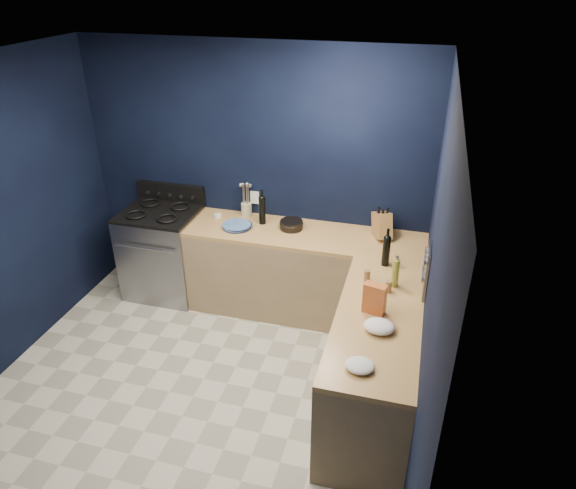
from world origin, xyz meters
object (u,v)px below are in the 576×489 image
(gas_range, at_px, (164,254))
(plate_stack, at_px, (237,226))
(knife_block, at_px, (382,225))
(utensil_crock, at_px, (246,209))
(crouton_bag, at_px, (375,299))

(gas_range, relative_size, plate_stack, 3.27)
(plate_stack, xyz_separation_m, knife_block, (1.39, 0.17, 0.10))
(knife_block, bearing_deg, plate_stack, 162.19)
(gas_range, xyz_separation_m, knife_block, (2.24, 0.14, 0.56))
(gas_range, xyz_separation_m, utensil_crock, (0.86, 0.26, 0.51))
(plate_stack, height_order, knife_block, knife_block)
(plate_stack, distance_m, crouton_bag, 1.81)
(plate_stack, relative_size, utensil_crock, 2.13)
(utensil_crock, bearing_deg, plate_stack, -90.20)
(gas_range, distance_m, plate_stack, 0.97)
(knife_block, distance_m, crouton_bag, 1.23)
(gas_range, relative_size, crouton_bag, 3.82)
(utensil_crock, relative_size, crouton_bag, 0.55)
(plate_stack, bearing_deg, gas_range, 177.65)
(gas_range, distance_m, utensil_crock, 1.03)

